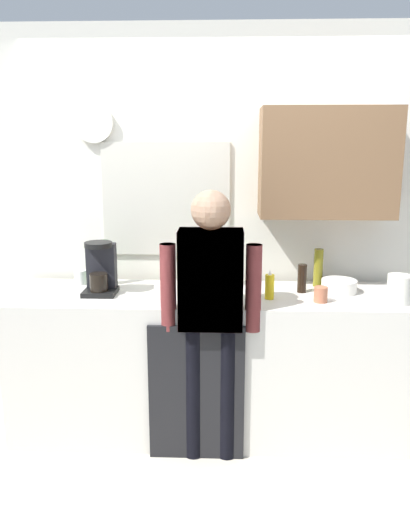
{
  "coord_description": "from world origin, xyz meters",
  "views": [
    {
      "loc": [
        0.07,
        -2.78,
        1.85
      ],
      "look_at": [
        -0.04,
        0.25,
        1.18
      ],
      "focal_mm": 36.0,
      "sensor_mm": 36.0,
      "label": 1
    }
  ],
  "objects_px": {
    "coffee_maker": "(101,270)",
    "bottle_amber_beer": "(186,267)",
    "potted_plant": "(200,272)",
    "bottle_dark_sauce": "(302,278)",
    "cup_terracotta_mug": "(321,295)",
    "bottle_olive_oil": "(318,268)",
    "person_guest": "(211,305)",
    "mixing_bowl": "(339,286)",
    "cup_white_mug": "(81,277)",
    "dish_soap": "(270,286)",
    "storage_canister": "(399,289)",
    "bottle_green_wine": "(104,263)",
    "person_at_sink": "(211,305)",
    "bottle_clear_soda": "(227,265)"
  },
  "relations": [
    {
      "from": "cup_terracotta_mug",
      "to": "bottle_olive_oil",
      "type": "bearing_deg",
      "value": 83.0
    },
    {
      "from": "bottle_dark_sauce",
      "to": "person_at_sink",
      "type": "distance_m",
      "value": 0.67
    },
    {
      "from": "bottle_olive_oil",
      "to": "coffee_maker",
      "type": "bearing_deg",
      "value": -171.45
    },
    {
      "from": "bottle_green_wine",
      "to": "bottle_clear_soda",
      "type": "bearing_deg",
      "value": 0.68
    },
    {
      "from": "cup_white_mug",
      "to": "mixing_bowl",
      "type": "xyz_separation_m",
      "value": [
        1.68,
        -0.13,
        -0.01
      ]
    },
    {
      "from": "person_at_sink",
      "to": "coffee_maker",
      "type": "bearing_deg",
      "value": 165.04
    },
    {
      "from": "bottle_amber_beer",
      "to": "bottle_clear_soda",
      "type": "xyz_separation_m",
      "value": [
        0.27,
        -0.03,
        0.02
      ]
    },
    {
      "from": "mixing_bowl",
      "to": "potted_plant",
      "type": "bearing_deg",
      "value": -177.71
    },
    {
      "from": "coffee_maker",
      "to": "bottle_amber_beer",
      "type": "distance_m",
      "value": 0.56
    },
    {
      "from": "bottle_amber_beer",
      "to": "storage_canister",
      "type": "xyz_separation_m",
      "value": [
        1.28,
        -0.37,
        -0.03
      ]
    },
    {
      "from": "storage_canister",
      "to": "coffee_maker",
      "type": "bearing_deg",
      "value": 175.4
    },
    {
      "from": "cup_terracotta_mug",
      "to": "bottle_dark_sauce",
      "type": "bearing_deg",
      "value": 112.4
    },
    {
      "from": "person_guest",
      "to": "bottle_amber_beer",
      "type": "bearing_deg",
      "value": -83.87
    },
    {
      "from": "bottle_olive_oil",
      "to": "bottle_clear_soda",
      "type": "distance_m",
      "value": 0.6
    },
    {
      "from": "bottle_olive_oil",
      "to": "cup_white_mug",
      "type": "distance_m",
      "value": 1.57
    },
    {
      "from": "dish_soap",
      "to": "person_guest",
      "type": "distance_m",
      "value": 0.41
    },
    {
      "from": "dish_soap",
      "to": "potted_plant",
      "type": "bearing_deg",
      "value": 163.89
    },
    {
      "from": "dish_soap",
      "to": "person_at_sink",
      "type": "distance_m",
      "value": 0.41
    },
    {
      "from": "cup_white_mug",
      "to": "dish_soap",
      "type": "height_order",
      "value": "dish_soap"
    },
    {
      "from": "person_at_sink",
      "to": "bottle_green_wine",
      "type": "bearing_deg",
      "value": 154.28
    },
    {
      "from": "bottle_dark_sauce",
      "to": "storage_canister",
      "type": "bearing_deg",
      "value": -21.12
    },
    {
      "from": "cup_terracotta_mug",
      "to": "person_guest",
      "type": "xyz_separation_m",
      "value": [
        -0.65,
        -0.16,
        -0.02
      ]
    },
    {
      "from": "mixing_bowl",
      "to": "storage_canister",
      "type": "height_order",
      "value": "storage_canister"
    },
    {
      "from": "person_at_sink",
      "to": "cup_terracotta_mug",
      "type": "bearing_deg",
      "value": 21.89
    },
    {
      "from": "bottle_green_wine",
      "to": "bottle_dark_sauce",
      "type": "bearing_deg",
      "value": -5.45
    },
    {
      "from": "bottle_amber_beer",
      "to": "cup_terracotta_mug",
      "type": "height_order",
      "value": "bottle_amber_beer"
    },
    {
      "from": "bottle_olive_oil",
      "to": "person_guest",
      "type": "bearing_deg",
      "value": -143.8
    },
    {
      "from": "bottle_dark_sauce",
      "to": "person_at_sink",
      "type": "relative_size",
      "value": 0.11
    },
    {
      "from": "dish_soap",
      "to": "storage_canister",
      "type": "distance_m",
      "value": 0.75
    },
    {
      "from": "cup_terracotta_mug",
      "to": "person_guest",
      "type": "height_order",
      "value": "person_guest"
    },
    {
      "from": "person_guest",
      "to": "storage_canister",
      "type": "bearing_deg",
      "value": 175.0
    },
    {
      "from": "bottle_dark_sauce",
      "to": "cup_terracotta_mug",
      "type": "relative_size",
      "value": 1.96
    },
    {
      "from": "mixing_bowl",
      "to": "storage_canister",
      "type": "relative_size",
      "value": 1.29
    },
    {
      "from": "coffee_maker",
      "to": "bottle_amber_beer",
      "type": "height_order",
      "value": "coffee_maker"
    },
    {
      "from": "bottle_green_wine",
      "to": "potted_plant",
      "type": "height_order",
      "value": "bottle_green_wine"
    },
    {
      "from": "bottle_amber_beer",
      "to": "cup_terracotta_mug",
      "type": "xyz_separation_m",
      "value": [
        0.83,
        -0.37,
        -0.07
      ]
    },
    {
      "from": "bottle_dark_sauce",
      "to": "potted_plant",
      "type": "relative_size",
      "value": 0.78
    },
    {
      "from": "person_guest",
      "to": "bottle_clear_soda",
      "type": "bearing_deg",
      "value": -113.69
    },
    {
      "from": "bottle_amber_beer",
      "to": "potted_plant",
      "type": "distance_m",
      "value": 0.22
    },
    {
      "from": "bottle_clear_soda",
      "to": "storage_canister",
      "type": "bearing_deg",
      "value": -18.61
    },
    {
      "from": "bottle_amber_beer",
      "to": "cup_white_mug",
      "type": "relative_size",
      "value": 2.42
    },
    {
      "from": "bottle_clear_soda",
      "to": "cup_white_mug",
      "type": "distance_m",
      "value": 0.98
    },
    {
      "from": "bottle_dark_sauce",
      "to": "cup_terracotta_mug",
      "type": "distance_m",
      "value": 0.22
    },
    {
      "from": "bottle_dark_sauce",
      "to": "coffee_maker",
      "type": "bearing_deg",
      "value": -177.16
    },
    {
      "from": "mixing_bowl",
      "to": "coffee_maker",
      "type": "bearing_deg",
      "value": -177.23
    },
    {
      "from": "coffee_maker",
      "to": "bottle_green_wine",
      "type": "xyz_separation_m",
      "value": [
        -0.02,
        0.18,
        0.0
      ]
    },
    {
      "from": "bottle_amber_beer",
      "to": "bottle_green_wine",
      "type": "bearing_deg",
      "value": -175.37
    },
    {
      "from": "coffee_maker",
      "to": "bottle_amber_beer",
      "type": "xyz_separation_m",
      "value": [
        0.51,
        0.23,
        -0.03
      ]
    },
    {
      "from": "cup_white_mug",
      "to": "potted_plant",
      "type": "relative_size",
      "value": 0.41
    },
    {
      "from": "potted_plant",
      "to": "bottle_amber_beer",
      "type": "bearing_deg",
      "value": 119.31
    }
  ]
}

